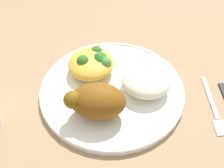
% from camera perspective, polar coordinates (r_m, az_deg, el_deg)
% --- Properties ---
extents(ground_plane, '(2.00, 2.00, 0.00)m').
position_cam_1_polar(ground_plane, '(0.57, -0.00, -1.66)').
color(ground_plane, '#9B7A58').
extents(plate, '(0.29, 0.29, 0.01)m').
position_cam_1_polar(plate, '(0.56, -0.00, -1.16)').
color(plate, white).
rests_on(plate, ground_plane).
extents(roasted_chicken, '(0.11, 0.07, 0.06)m').
position_cam_1_polar(roasted_chicken, '(0.49, -3.25, -3.52)').
color(roasted_chicken, brown).
rests_on(roasted_chicken, plate).
extents(rice_pile, '(0.10, 0.09, 0.04)m').
position_cam_1_polar(rice_pile, '(0.55, 7.02, 0.74)').
color(rice_pile, white).
rests_on(rice_pile, plate).
extents(mac_cheese_with_broccoli, '(0.10, 0.10, 0.04)m').
position_cam_1_polar(mac_cheese_with_broccoli, '(0.58, -4.02, 4.43)').
color(mac_cheese_with_broccoli, gold).
rests_on(mac_cheese_with_broccoli, plate).
extents(fork, '(0.03, 0.14, 0.01)m').
position_cam_1_polar(fork, '(0.58, 20.18, -4.65)').
color(fork, '#B2B2B7').
rests_on(fork, ground_plane).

